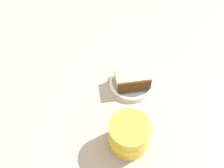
% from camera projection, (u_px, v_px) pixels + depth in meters
% --- Properties ---
extents(ground_plane, '(1.51, 1.51, 0.03)m').
position_uv_depth(ground_plane, '(120.00, 102.00, 0.71)').
color(ground_plane, tan).
extents(small_plate, '(0.13, 0.13, 0.02)m').
position_uv_depth(small_plate, '(131.00, 83.00, 0.73)').
color(small_plate, white).
rests_on(small_plate, ground_plane).
extents(cake_slice, '(0.10, 0.07, 0.05)m').
position_uv_depth(cake_slice, '(132.00, 79.00, 0.71)').
color(cake_slice, '#472814').
rests_on(cake_slice, small_plate).
extents(tea_mug, '(0.10, 0.11, 0.09)m').
position_uv_depth(tea_mug, '(129.00, 134.00, 0.59)').
color(tea_mug, gold).
rests_on(tea_mug, ground_plane).
extents(teaspoon, '(0.11, 0.03, 0.01)m').
position_uv_depth(teaspoon, '(77.00, 55.00, 0.81)').
color(teaspoon, silver).
rests_on(teaspoon, ground_plane).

